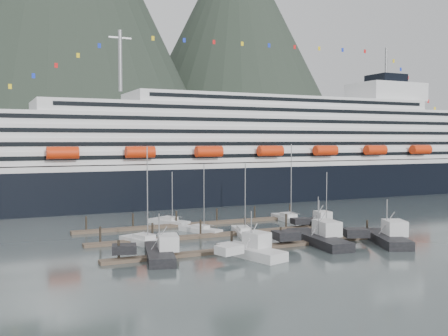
{
  "coord_description": "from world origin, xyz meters",
  "views": [
    {
      "loc": [
        -43.42,
        -82.81,
        17.27
      ],
      "look_at": [
        4.92,
        22.0,
        11.22
      ],
      "focal_mm": 42.0,
      "sensor_mm": 36.0,
      "label": 1
    }
  ],
  "objects": [
    {
      "name": "ground",
      "position": [
        0.0,
        0.0,
        0.0
      ],
      "size": [
        1600.0,
        1600.0,
        0.0
      ],
      "primitive_type": "plane",
      "color": "#475454",
      "rests_on": "ground"
    },
    {
      "name": "mountains",
      "position": [
        52.48,
        588.54,
        163.4
      ],
      "size": [
        870.0,
        440.0,
        420.0
      ],
      "color": "black",
      "rests_on": "ground"
    },
    {
      "name": "cruise_ship",
      "position": [
        30.03,
        54.94,
        12.04
      ],
      "size": [
        210.0,
        30.4,
        50.3
      ],
      "color": "black",
      "rests_on": "ground"
    },
    {
      "name": "dock_near",
      "position": [
        -4.93,
        -9.95,
        0.31
      ],
      "size": [
        48.18,
        2.28,
        3.2
      ],
      "color": "#4C3E31",
      "rests_on": "ground"
    },
    {
      "name": "dock_mid",
      "position": [
        -4.93,
        3.05,
        0.31
      ],
      "size": [
        48.18,
        2.28,
        3.2
      ],
      "color": "#4C3E31",
      "rests_on": "ground"
    },
    {
      "name": "dock_far",
      "position": [
        -4.93,
        16.05,
        0.31
      ],
      "size": [
        48.18,
        2.28,
        3.2
      ],
      "color": "#4C3E31",
      "rests_on": "ground"
    },
    {
      "name": "sailboat_a",
      "position": [
        -19.42,
        0.92,
        0.46
      ],
      "size": [
        6.36,
        10.52,
        16.8
      ],
      "rotation": [
        0.0,
        0.0,
        1.94
      ],
      "color": "silver",
      "rests_on": "ground"
    },
    {
      "name": "sailboat_b",
      "position": [
        -6.54,
        7.73,
        0.41
      ],
      "size": [
        6.14,
        9.21,
        13.35
      ],
      "rotation": [
        0.0,
        0.0,
        2.03
      ],
      "color": "silver",
      "rests_on": "ground"
    },
    {
      "name": "sailboat_d",
      "position": [
        -0.42,
        1.76,
        0.42
      ],
      "size": [
        5.46,
        11.47,
        13.63
      ],
      "rotation": [
        0.0,
        0.0,
        1.31
      ],
      "color": "silver",
      "rests_on": "ground"
    },
    {
      "name": "sailboat_f",
      "position": [
        -8.92,
        18.99,
        0.41
      ],
      "size": [
        6.76,
        9.6,
        11.41
      ],
      "rotation": [
        0.0,
        0.0,
        2.05
      ],
      "color": "silver",
      "rests_on": "ground"
    },
    {
      "name": "sailboat_g",
      "position": [
        15.84,
        12.63,
        0.46
      ],
      "size": [
        3.93,
        11.92,
        17.09
      ],
      "rotation": [
        0.0,
        0.0,
        1.48
      ],
      "color": "silver",
      "rests_on": "ground"
    },
    {
      "name": "sailboat_h",
      "position": [
        15.75,
        -0.7,
        0.4
      ],
      "size": [
        5.15,
        8.73,
        11.71
      ],
      "rotation": [
        0.0,
        0.0,
        1.22
      ],
      "color": "silver",
      "rests_on": "ground"
    },
    {
      "name": "trawler_a",
      "position": [
        -20.42,
        -9.92,
        0.92
      ],
      "size": [
        10.23,
        13.72,
        7.28
      ],
      "rotation": [
        0.0,
        0.0,
        1.34
      ],
      "color": "black",
      "rests_on": "ground"
    },
    {
      "name": "trawler_b",
      "position": [
        -7.59,
        -14.56,
        0.94
      ],
      "size": [
        9.7,
        12.13,
        7.52
      ],
      "rotation": [
        0.0,
        0.0,
        1.85
      ],
      "color": "silver",
      "rests_on": "ground"
    },
    {
      "name": "trawler_c",
      "position": [
        7.07,
        -10.67,
        1.0
      ],
      "size": [
        11.47,
        16.18,
        8.14
      ],
      "rotation": [
        0.0,
        0.0,
        1.47
      ],
      "color": "black",
      "rests_on": "ground"
    },
    {
      "name": "trawler_d",
      "position": [
        17.85,
        -14.94,
        1.0
      ],
      "size": [
        11.66,
        14.25,
        8.22
      ],
      "rotation": [
        0.0,
        0.0,
        1.19
      ],
      "color": "black",
      "rests_on": "ground"
    },
    {
      "name": "trawler_e",
      "position": [
        16.57,
        2.98,
        0.88
      ],
      "size": [
        8.22,
        10.78,
        6.8
      ],
      "rotation": [
        0.0,
        0.0,
        1.47
      ],
      "color": "black",
      "rests_on": "ground"
    }
  ]
}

